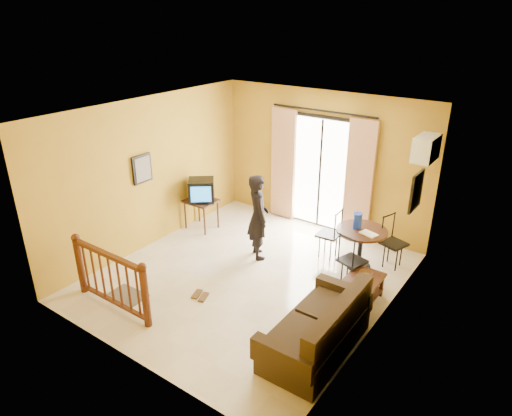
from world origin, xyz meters
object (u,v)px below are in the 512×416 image
Objects in this scene: dining_table at (361,238)px; standing_person at (258,217)px; television at (201,190)px; sofa at (320,331)px; coffee_table at (360,289)px.

standing_person is at bearing -157.04° from dining_table.
sofa is at bearing -66.15° from television.
dining_table is 0.48× the size of sofa.
dining_table is 1.83m from standing_person.
sofa is at bearing -89.73° from coffee_table.
television is 4.22m from sofa.
standing_person is at bearing 171.22° from coffee_table.
dining_table is 2.40m from sofa.
television reaches higher than sofa.
standing_person is (-2.13, 0.33, 0.52)m from coffee_table.
standing_person reaches higher than sofa.
television is at bearing 152.45° from sofa.
coffee_table is 0.58× the size of standing_person.
television is 3.81m from coffee_table.
standing_person reaches higher than television.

